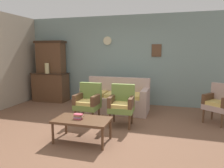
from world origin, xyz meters
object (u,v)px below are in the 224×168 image
object	(u,v)px
floral_couch	(116,99)
armchair_by_doorway	(88,101)
coffee_table	(82,121)
wingback_chair_by_fireplace	(219,102)
side_cabinet	(51,87)
armchair_row_middle	(122,103)
book_stack_on_table	(78,116)
vase_on_cabinet	(47,68)

from	to	relation	value
floral_couch	armchair_by_doorway	bearing A→B (deg)	-110.82
floral_couch	coffee_table	world-z (taller)	floral_couch
floral_couch	wingback_chair_by_fireplace	xyz separation A→B (m)	(2.49, -0.33, 0.17)
floral_couch	wingback_chair_by_fireplace	bearing A→B (deg)	-7.63
side_cabinet	armchair_row_middle	size ratio (longest dim) A/B	1.28
side_cabinet	book_stack_on_table	bearing A→B (deg)	-50.06
vase_on_cabinet	book_stack_on_table	distance (m)	3.34
wingback_chair_by_fireplace	side_cabinet	bearing A→B (deg)	169.62
vase_on_cabinet	floral_couch	distance (m)	2.51
floral_couch	book_stack_on_table	xyz separation A→B (m)	(-0.17, -2.06, 0.14)
armchair_row_middle	coffee_table	bearing A→B (deg)	-116.64
floral_couch	wingback_chair_by_fireplace	size ratio (longest dim) A/B	1.99
vase_on_cabinet	wingback_chair_by_fireplace	size ratio (longest dim) A/B	0.37
vase_on_cabinet	floral_couch	size ratio (longest dim) A/B	0.18
floral_couch	book_stack_on_table	world-z (taller)	floral_couch
armchair_by_doorway	floral_couch	bearing A→B (deg)	69.18
floral_couch	vase_on_cabinet	bearing A→B (deg)	170.76
vase_on_cabinet	armchair_row_middle	xyz separation A→B (m)	(2.76, -1.43, -0.59)
side_cabinet	book_stack_on_table	world-z (taller)	side_cabinet
vase_on_cabinet	book_stack_on_table	xyz separation A→B (m)	(2.19, -2.44, -0.63)
armchair_by_doorway	side_cabinet	bearing A→B (deg)	141.03
side_cabinet	armchair_row_middle	bearing A→B (deg)	-30.07
armchair_row_middle	book_stack_on_table	size ratio (longest dim) A/B	5.24
coffee_table	armchair_by_doorway	bearing A→B (deg)	106.10
vase_on_cabinet	armchair_row_middle	size ratio (longest dim) A/B	0.37
coffee_table	book_stack_on_table	distance (m)	0.11
wingback_chair_by_fireplace	coffee_table	size ratio (longest dim) A/B	0.90
side_cabinet	vase_on_cabinet	bearing A→B (deg)	-88.55
floral_couch	armchair_row_middle	distance (m)	1.13
coffee_table	vase_on_cabinet	bearing A→B (deg)	132.86
floral_couch	armchair_row_middle	size ratio (longest dim) A/B	1.99
vase_on_cabinet	wingback_chair_by_fireplace	xyz separation A→B (m)	(4.84, -0.72, -0.59)
floral_couch	wingback_chair_by_fireplace	world-z (taller)	same
floral_couch	wingback_chair_by_fireplace	distance (m)	2.52
vase_on_cabinet	coffee_table	bearing A→B (deg)	-47.14
armchair_row_middle	book_stack_on_table	world-z (taller)	armchair_row_middle
floral_couch	side_cabinet	bearing A→B (deg)	166.78
book_stack_on_table	coffee_table	bearing A→B (deg)	11.54
side_cabinet	wingback_chair_by_fireplace	bearing A→B (deg)	-10.38
book_stack_on_table	vase_on_cabinet	bearing A→B (deg)	131.81
armchair_by_doorway	wingback_chair_by_fireplace	bearing A→B (deg)	13.71
armchair_by_doorway	wingback_chair_by_fireplace	distance (m)	2.97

